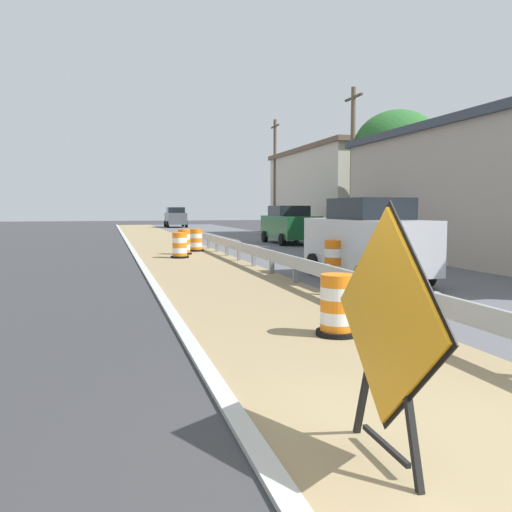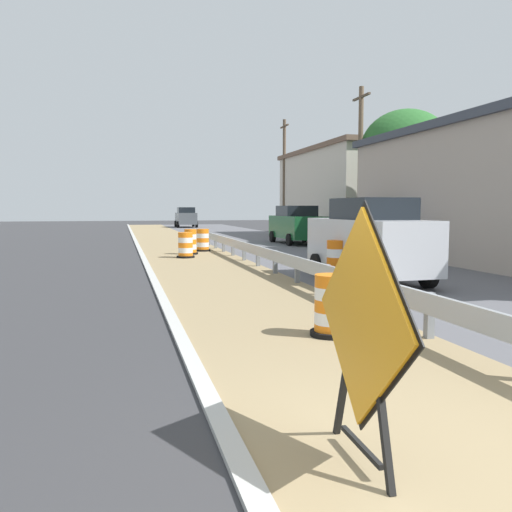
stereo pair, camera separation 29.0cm
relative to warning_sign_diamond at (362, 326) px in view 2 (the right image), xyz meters
The scene contains 18 objects.
ground_plane 1.18m from the warning_sign_diamond, 41.94° to the right, with size 160.00×160.00×0.00m, color #333335.
median_dirt_strip 1.52m from the warning_sign_diamond, 18.06° to the right, with size 3.72×120.00×0.01m, color #8E7A56.
curb_near_edge 1.45m from the warning_sign_diamond, 159.96° to the right, with size 0.20×120.00×0.11m, color #ADADA8.
guardrail_median 4.32m from the warning_sign_diamond, 51.69° to the left, with size 0.18×51.68×0.71m.
warning_sign_diamond is the anchor object (origin of this frame).
traffic_barrel_nearest 4.16m from the warning_sign_diamond, 70.77° to the left, with size 0.65×0.65×0.95m.
traffic_barrel_close 10.11m from the warning_sign_diamond, 68.24° to the left, with size 0.63×0.63×1.12m.
traffic_barrel_mid 17.36m from the warning_sign_diamond, 87.67° to the left, with size 0.71×0.71×1.01m.
traffic_barrel_far 18.90m from the warning_sign_diamond, 86.67° to the left, with size 0.63×0.63×1.07m.
traffic_barrel_farther 20.47m from the warning_sign_diamond, 84.82° to the left, with size 0.69×0.69×1.01m.
car_lead_near_lane 10.46m from the warning_sign_diamond, 63.53° to the left, with size 2.01×4.63×2.22m.
car_trailing_near_lane 25.41m from the warning_sign_diamond, 72.42° to the left, with size 2.17×4.76×2.08m.
car_lead_far_lane 50.79m from the warning_sign_diamond, 84.70° to the left, with size 2.07×4.10×2.02m.
car_mid_far_lane 18.15m from the warning_sign_diamond, 63.98° to the left, with size 2.21×4.58×1.93m.
roadside_shop_far 33.30m from the warning_sign_diamond, 65.74° to the left, with size 6.75×13.20×5.97m.
utility_pole_mid 23.36m from the warning_sign_diamond, 64.87° to the left, with size 0.24×1.80×7.89m.
utility_pole_far 37.08m from the warning_sign_diamond, 73.66° to the left, with size 0.24×1.80×8.60m.
tree_roadside 24.33m from the warning_sign_diamond, 59.59° to the left, with size 4.51×4.51×6.86m.
Camera 2 is at (-2.14, -3.34, 1.97)m, focal length 37.46 mm.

